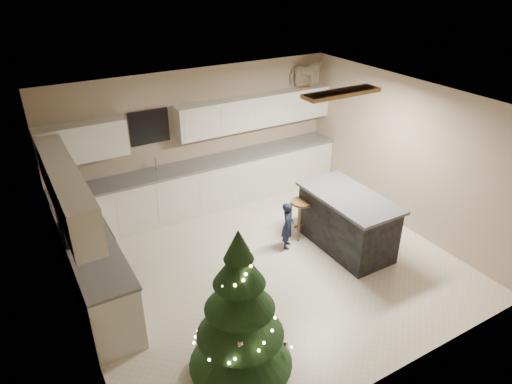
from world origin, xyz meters
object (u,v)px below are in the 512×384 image
bar_stool (301,210)px  christmas_tree (240,320)px  rocking_horse (305,73)px  toddler (288,225)px  island (347,221)px

bar_stool → christmas_tree: 3.09m
rocking_horse → bar_stool: bearing=166.4°
bar_stool → toddler: (-0.38, -0.16, -0.10)m
bar_stool → toddler: size_ratio=0.83×
bar_stool → rocking_horse: size_ratio=0.99×
island → bar_stool: island is taller
bar_stool → christmas_tree: (-2.29, -2.05, 0.30)m
island → christmas_tree: (-2.74, -1.42, 0.33)m
island → rocking_horse: rocking_horse is taller
toddler → island: bearing=-79.1°
rocking_horse → island: bearing=-177.4°
island → rocking_horse: size_ratio=2.48×
island → bar_stool: size_ratio=2.50×
island → toddler: 0.96m
christmas_tree → rocking_horse: rocking_horse is taller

